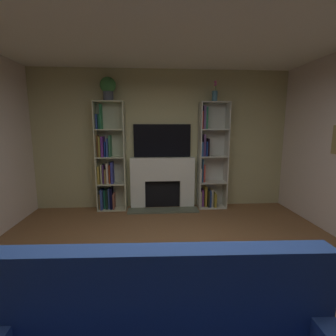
{
  "coord_description": "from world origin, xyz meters",
  "views": [
    {
      "loc": [
        -0.24,
        -2.2,
        1.65
      ],
      "look_at": [
        0.0,
        1.1,
        1.08
      ],
      "focal_mm": 26.08,
      "sensor_mm": 36.0,
      "label": 1
    }
  ],
  "objects": [
    {
      "name": "coffee_table",
      "position": [
        -0.18,
        -0.41,
        0.31
      ],
      "size": [
        0.91,
        0.41,
        0.37
      ],
      "color": "brown",
      "rests_on": "ground_plane"
    },
    {
      "name": "fireplace",
      "position": [
        0.0,
        2.64,
        0.53
      ],
      "size": [
        1.39,
        0.49,
        1.03
      ],
      "color": "white",
      "rests_on": "ground_plane"
    },
    {
      "name": "wall_back_accent",
      "position": [
        0.0,
        2.77,
        1.37
      ],
      "size": [
        5.19,
        0.06,
        2.75
      ],
      "primitive_type": "cube",
      "color": "tan",
      "rests_on": "ground_plane"
    },
    {
      "name": "vase_with_flowers",
      "position": [
        1.01,
        2.59,
        2.26
      ],
      "size": [
        0.1,
        0.1,
        0.4
      ],
      "color": "teal",
      "rests_on": "bookshelf_right"
    },
    {
      "name": "potted_plant",
      "position": [
        -1.01,
        2.59,
        2.37
      ],
      "size": [
        0.29,
        0.29,
        0.44
      ],
      "color": "#434B59",
      "rests_on": "bookshelf_left"
    },
    {
      "name": "bookshelf_right",
      "position": [
        0.95,
        2.62,
        0.97
      ],
      "size": [
        0.56,
        0.32,
        2.12
      ],
      "color": "beige",
      "rests_on": "ground_plane"
    },
    {
      "name": "ground_plane",
      "position": [
        0.0,
        0.0,
        0.0
      ],
      "size": [
        6.57,
        6.57,
        0.0
      ],
      "primitive_type": "plane",
      "color": "brown"
    },
    {
      "name": "tv",
      "position": [
        0.0,
        2.71,
        1.37
      ],
      "size": [
        1.14,
        0.06,
        0.65
      ],
      "primitive_type": "cube",
      "color": "black",
      "rests_on": "fireplace"
    },
    {
      "name": "bookshelf_left",
      "position": [
        -1.07,
        2.63,
        0.92
      ],
      "size": [
        0.56,
        0.3,
        2.12
      ],
      "color": "beige",
      "rests_on": "ground_plane"
    }
  ]
}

